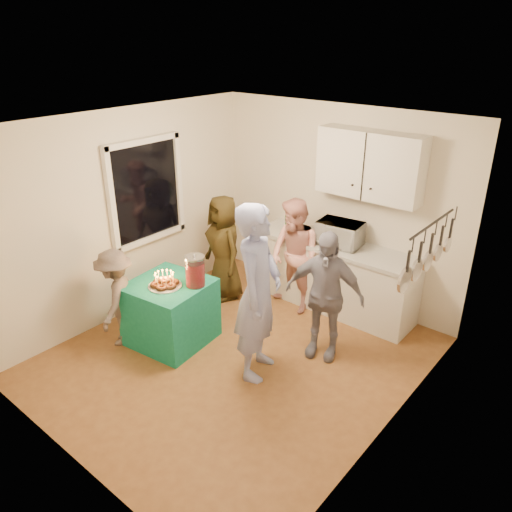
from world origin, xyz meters
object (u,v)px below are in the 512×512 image
Objects in this scene: microwave at (340,233)px; party_table at (170,312)px; woman_back_center at (294,257)px; man_birthday at (258,293)px; woman_back_left at (224,248)px; counter at (333,277)px; punch_jar at (195,272)px; woman_back_right at (324,295)px; child_near_left at (117,298)px.

microwave is 0.65× the size of party_table.
woman_back_center is (0.68, 1.53, 0.37)m from party_table.
man_birthday is 1.32× the size of woman_back_left.
counter is 1.97m from punch_jar.
woman_back_center reaches higher than woman_back_right.
man_birthday reaches higher than punch_jar.
woman_back_left is at bearing 117.41° from punch_jar.
man_birthday is (0.89, 0.03, 0.03)m from punch_jar.
woman_back_left is at bearing 138.00° from child_near_left.
child_near_left is (-1.11, -1.94, -0.16)m from woman_back_center.
man_birthday is at bearing 75.15° from child_near_left.
party_table is at bearing 78.72° from man_birthday.
punch_jar reaches higher than counter.
punch_jar is 0.23× the size of woman_back_left.
counter is at bearing 46.76° from woman_back_left.
man_birthday is 1.62× the size of child_near_left.
party_table is 1.72m from woman_back_center.
woman_back_left is (-1.30, -0.71, 0.30)m from counter.
punch_jar is at bearing -113.52° from counter.
microwave is (0.05, 0.00, 0.63)m from counter.
woman_back_left is 1.81m from woman_back_right.
woman_back_center is (-0.49, 1.33, -0.21)m from man_birthday.
child_near_left reaches higher than punch_jar.
party_table is 1.29m from woman_back_left.
party_table is at bearing -59.62° from woman_back_left.
microwave is 0.38× the size of woman_back_left.
counter is 1.46× the size of woman_back_center.
counter is 0.63m from microwave.
woman_back_center is (-0.36, -0.39, 0.32)m from counter.
microwave is 1.72m from man_birthday.
man_birthday reaches higher than woman_back_left.
woman_back_right reaches higher than child_near_left.
microwave is 1.93m from punch_jar.
woman_back_right is (0.43, -1.00, -0.31)m from microwave.
woman_back_left is at bearing -151.51° from counter.
woman_back_right is at bearing 88.26° from child_near_left.
party_table is 0.72× the size of child_near_left.
woman_back_center is (0.94, 0.32, 0.03)m from woman_back_left.
microwave is at bearing 110.92° from child_near_left.
counter is at bearing -16.87° from man_birthday.
woman_back_right is (1.78, -0.30, 0.03)m from woman_back_left.
child_near_left is at bearing -122.40° from counter.
woman_back_right is at bearing 30.96° from party_table.
counter is at bearing 66.48° from punch_jar.
microwave is 0.46× the size of child_near_left.
punch_jar is (-0.81, -1.75, -0.13)m from microwave.
man_birthday is at bearing -85.70° from counter.
microwave is 0.36× the size of woman_back_center.
child_near_left is at bearing -136.79° from party_table.
counter is 1.51m from woman_back_left.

